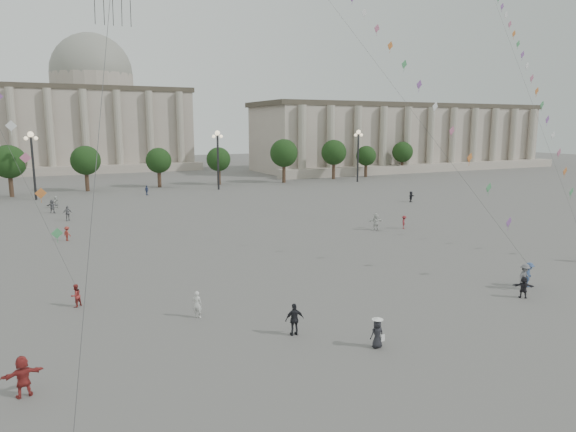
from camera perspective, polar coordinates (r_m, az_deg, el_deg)
name	(u,v)px	position (r m, az deg, el deg)	size (l,w,h in m)	color
ground	(371,366)	(26.36, 9.23, -16.17)	(360.00, 360.00, 0.00)	#5E5A58
hall_east	(403,137)	(143.85, 12.64, 8.56)	(84.00, 26.22, 17.20)	#A5978A
hall_central	(95,115)	(149.15, -20.67, 10.45)	(48.30, 34.30, 35.50)	#A5978A
tree_row	(125,160)	(98.44, -17.62, 5.99)	(137.12, 5.12, 8.00)	#37271B
lamp_post_mid_west	(32,153)	(89.38, -26.55, 6.29)	(2.00, 0.90, 10.65)	#262628
lamp_post_mid_east	(218,149)	(93.88, -7.81, 7.38)	(2.00, 0.90, 10.65)	#262628
lamp_post_far_east	(358,146)	(106.95, 7.81, 7.70)	(2.00, 0.90, 10.65)	#262628
person_crowd_0	(147,190)	(89.29, -15.43, 2.77)	(0.96, 0.40, 1.64)	navy
person_crowd_3	(524,287)	(38.61, 24.71, -7.20)	(1.39, 0.44, 1.50)	#242328
person_crowd_4	(56,202)	(79.93, -24.40, 1.45)	(1.60, 0.51, 1.73)	beige
person_crowd_6	(525,277)	(40.48, 24.80, -6.15)	(1.21, 0.70, 1.88)	#5E5D62
person_crowd_7	(376,222)	(58.11, 9.73, -0.62)	(1.80, 0.57, 1.94)	silver
person_crowd_8	(404,222)	(59.57, 12.77, -0.68)	(0.97, 0.56, 1.49)	maroon
person_crowd_9	(411,197)	(80.60, 13.51, 2.11)	(1.52, 0.49, 1.64)	black
person_crowd_12	(52,206)	(75.44, -24.72, 1.00)	(1.69, 0.54, 1.83)	slate
person_crowd_13	(197,304)	(32.16, -10.06, -9.64)	(0.61, 0.40, 1.68)	silver
person_crowd_16	(67,213)	(68.50, -23.31, 0.27)	(1.07, 0.45, 1.83)	slate
person_crowd_17	(67,234)	(56.71, -23.33, -1.81)	(0.96, 0.55, 1.48)	maroon
tourist_2	(23,376)	(25.82, -27.38, -15.55)	(1.71, 0.55, 1.85)	#9D2D2A
tourist_4	(295,319)	(29.15, 0.73, -11.42)	(1.08, 0.45, 1.84)	black
kite_flyer_0	(76,296)	(36.18, -22.52, -8.17)	(0.73, 0.57, 1.50)	maroon
kite_flyer_1	(529,275)	(41.31, 25.20, -5.92)	(1.17, 0.67, 1.81)	#374F7D
hat_person	(377,333)	(28.07, 9.89, -12.67)	(0.76, 0.60, 1.69)	black
dragon_kite	(112,1)	(26.84, -18.98, 21.63)	(3.14, 8.86, 23.95)	#A82411
kite_train_east	(516,44)	(67.47, 23.98, 17.07)	(17.09, 30.74, 50.02)	#3F3F3F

